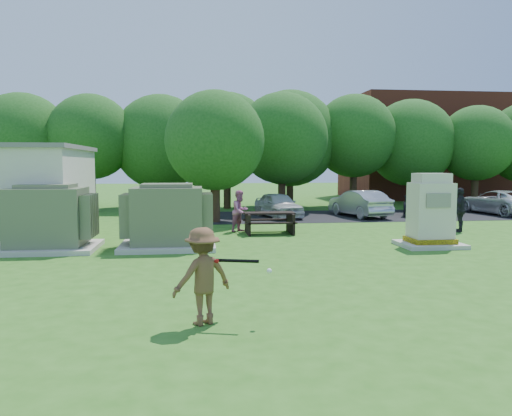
{
  "coord_description": "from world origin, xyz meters",
  "views": [
    {
      "loc": [
        -1.89,
        -11.65,
        2.68
      ],
      "look_at": [
        0.0,
        4.0,
        1.3
      ],
      "focal_mm": 35.0,
      "sensor_mm": 36.0,
      "label": 1
    }
  ],
  "objects": [
    {
      "name": "car_dark",
      "position": [
        10.22,
        13.69,
        0.72
      ],
      "size": [
        3.9,
        5.36,
        1.44
      ],
      "primitive_type": "imported",
      "rotation": [
        0.0,
        0.0,
        -0.43
      ],
      "color": "black",
      "rests_on": "ground"
    },
    {
      "name": "batting_equipment",
      "position": [
        -1.25,
        -3.44,
        1.04
      ],
      "size": [
        1.11,
        0.28,
        0.25
      ],
      "color": "black",
      "rests_on": "ground"
    },
    {
      "name": "picnic_table",
      "position": [
        0.93,
        7.38,
        0.52
      ],
      "size": [
        1.94,
        1.46,
        0.83
      ],
      "color": "black",
      "rests_on": "ground"
    },
    {
      "name": "brick_building",
      "position": [
        18.0,
        27.0,
        4.0
      ],
      "size": [
        15.0,
        8.0,
        8.0
      ],
      "primitive_type": "cube",
      "color": "maroon",
      "rests_on": "ground"
    },
    {
      "name": "car_white",
      "position": [
        2.24,
        13.19,
        0.63
      ],
      "size": [
        2.33,
        3.97,
        1.27
      ],
      "primitive_type": "imported",
      "rotation": [
        0.0,
        0.0,
        0.23
      ],
      "color": "silver",
      "rests_on": "ground"
    },
    {
      "name": "person_walking_right",
      "position": [
        8.51,
        6.93,
        0.88
      ],
      "size": [
        0.98,
        1.08,
        1.76
      ],
      "primitive_type": "imported",
      "rotation": [
        0.0,
        0.0,
        4.04
      ],
      "color": "black",
      "rests_on": "ground"
    },
    {
      "name": "person_at_picnic",
      "position": [
        -0.15,
        8.08,
        0.83
      ],
      "size": [
        1.02,
        1.0,
        1.66
      ],
      "primitive_type": "imported",
      "rotation": [
        0.0,
        0.0,
        0.73
      ],
      "color": "#C46891",
      "rests_on": "ground"
    },
    {
      "name": "generator_cabinet",
      "position": [
        5.7,
        3.71,
        1.05
      ],
      "size": [
        1.97,
        1.61,
        2.4
      ],
      "color": "beige",
      "rests_on": "ground"
    },
    {
      "name": "ground",
      "position": [
        0.0,
        0.0,
        0.0
      ],
      "size": [
        120.0,
        120.0,
        0.0
      ],
      "primitive_type": "plane",
      "color": "#2D6619",
      "rests_on": "ground"
    },
    {
      "name": "person_by_generator",
      "position": [
        6.36,
        3.96,
        0.82
      ],
      "size": [
        0.71,
        0.63,
        1.64
      ],
      "primitive_type": "imported",
      "rotation": [
        0.0,
        0.0,
        2.65
      ],
      "color": "black",
      "rests_on": "ground"
    },
    {
      "name": "batter",
      "position": [
        -1.8,
        -3.4,
        0.82
      ],
      "size": [
        1.22,
        1.03,
        1.64
      ],
      "primitive_type": "imported",
      "rotation": [
        0.0,
        0.0,
        3.62
      ],
      "color": "brown",
      "rests_on": "ground"
    },
    {
      "name": "car_silver_b",
      "position": [
        14.33,
        13.44,
        0.65
      ],
      "size": [
        2.78,
        4.92,
        1.3
      ],
      "primitive_type": "imported",
      "rotation": [
        0.0,
        0.0,
        3.28
      ],
      "color": "silver",
      "rests_on": "ground"
    },
    {
      "name": "parking_strip",
      "position": [
        7.0,
        13.5,
        0.01
      ],
      "size": [
        20.0,
        6.0,
        0.01
      ],
      "primitive_type": "cube",
      "color": "#232326",
      "rests_on": "ground"
    },
    {
      "name": "tree_row",
      "position": [
        1.75,
        18.5,
        4.15
      ],
      "size": [
        41.3,
        13.3,
        7.3
      ],
      "color": "#47301E",
      "rests_on": "ground"
    },
    {
      "name": "car_silver_a",
      "position": [
        6.44,
        13.03,
        0.68
      ],
      "size": [
        2.3,
        4.35,
        1.36
      ],
      "primitive_type": "imported",
      "rotation": [
        0.0,
        0.0,
        3.36
      ],
      "color": "#B3B2B7",
      "rests_on": "ground"
    },
    {
      "name": "transformer_left",
      "position": [
        -6.5,
        4.5,
        0.97
      ],
      "size": [
        3.0,
        2.4,
        2.07
      ],
      "color": "beige",
      "rests_on": "ground"
    },
    {
      "name": "transformer_right",
      "position": [
        -2.8,
        4.5,
        0.97
      ],
      "size": [
        3.0,
        2.4,
        2.07
      ],
      "color": "beige",
      "rests_on": "ground"
    }
  ]
}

